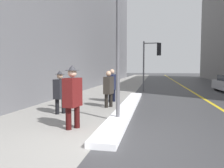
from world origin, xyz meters
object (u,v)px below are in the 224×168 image
(pedestrian_in_fedora, at_px, (73,94))
(pedestrian_in_glasses, at_px, (60,90))
(pedestrian_nearside, at_px, (109,87))
(lamp_post, at_px, (118,43))
(traffic_light_near, at_px, (153,55))
(pedestrian_with_shoulder_bag, at_px, (112,84))

(pedestrian_in_fedora, distance_m, pedestrian_in_glasses, 2.17)
(pedestrian_in_fedora, distance_m, pedestrian_nearside, 3.50)
(lamp_post, height_order, traffic_light_near, lamp_post)
(traffic_light_near, bearing_deg, lamp_post, -93.41)
(lamp_post, distance_m, pedestrian_nearside, 2.97)
(lamp_post, bearing_deg, pedestrian_in_glasses, 162.61)
(pedestrian_with_shoulder_bag, bearing_deg, pedestrian_in_fedora, 8.03)
(pedestrian_with_shoulder_bag, bearing_deg, pedestrian_in_glasses, -12.76)
(pedestrian_in_glasses, bearing_deg, pedestrian_in_fedora, 42.61)
(pedestrian_nearside, xyz_separation_m, pedestrian_with_shoulder_bag, (-0.14, 1.54, 0.04))
(lamp_post, xyz_separation_m, traffic_light_near, (1.03, 9.62, 0.18))
(lamp_post, height_order, pedestrian_nearside, lamp_post)
(pedestrian_in_fedora, height_order, pedestrian_with_shoulder_bag, pedestrian_in_fedora)
(lamp_post, relative_size, pedestrian_with_shoulder_bag, 2.45)
(traffic_light_near, bearing_deg, pedestrian_in_fedora, -98.38)
(pedestrian_in_fedora, bearing_deg, pedestrian_with_shoulder_bag, -171.97)
(lamp_post, distance_m, pedestrian_with_shoulder_bag, 4.32)
(traffic_light_near, distance_m, pedestrian_nearside, 7.68)
(traffic_light_near, relative_size, pedestrian_in_fedora, 2.08)
(traffic_light_near, bearing_deg, pedestrian_with_shoulder_bag, -106.35)
(pedestrian_in_glasses, bearing_deg, pedestrian_nearside, 148.35)
(traffic_light_near, xyz_separation_m, pedestrian_nearside, (-1.83, -7.24, -1.78))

